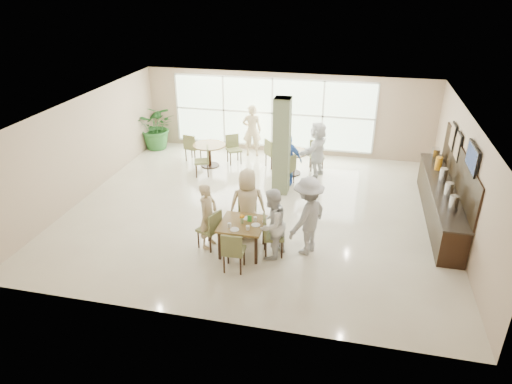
% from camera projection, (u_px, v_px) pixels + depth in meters
% --- Properties ---
extents(ground, '(10.00, 10.00, 0.00)m').
position_uv_depth(ground, '(258.00, 209.00, 12.43)').
color(ground, beige).
rests_on(ground, ground).
extents(room_shell, '(10.00, 10.00, 10.00)m').
position_uv_depth(room_shell, '(259.00, 150.00, 11.69)').
color(room_shell, white).
rests_on(room_shell, ground).
extents(window_bank, '(7.00, 0.04, 7.00)m').
position_uv_depth(window_bank, '(272.00, 113.00, 15.84)').
color(window_bank, silver).
rests_on(window_bank, ground).
extents(column, '(0.45, 0.45, 2.80)m').
position_uv_depth(column, '(282.00, 147.00, 12.80)').
color(column, '#626C4B').
rests_on(column, ground).
extents(main_table, '(0.99, 0.99, 0.75)m').
position_uv_depth(main_table, '(242.00, 226.00, 10.26)').
color(main_table, brown).
rests_on(main_table, ground).
extents(round_table_left, '(1.07, 1.07, 0.75)m').
position_uv_depth(round_table_left, '(209.00, 150.00, 14.96)').
color(round_table_left, brown).
rests_on(round_table_left, ground).
extents(round_table_right, '(1.02, 1.02, 0.75)m').
position_uv_depth(round_table_right, '(292.00, 157.00, 14.39)').
color(round_table_right, brown).
rests_on(round_table_right, ground).
extents(chairs_main_table, '(2.08, 1.98, 0.95)m').
position_uv_depth(chairs_main_table, '(241.00, 233.00, 10.37)').
color(chairs_main_table, olive).
rests_on(chairs_main_table, ground).
extents(chairs_table_left, '(2.01, 1.82, 0.95)m').
position_uv_depth(chairs_table_left, '(210.00, 153.00, 14.98)').
color(chairs_table_left, olive).
rests_on(chairs_table_left, ground).
extents(chairs_table_right, '(1.99, 1.84, 0.95)m').
position_uv_depth(chairs_table_right, '(292.00, 159.00, 14.45)').
color(chairs_table_right, olive).
rests_on(chairs_table_right, ground).
extents(tabletop_clutter, '(0.69, 0.76, 0.21)m').
position_uv_depth(tabletop_clutter, '(244.00, 222.00, 10.14)').
color(tabletop_clutter, white).
rests_on(tabletop_clutter, main_table).
extents(buffet_counter, '(0.64, 4.70, 1.95)m').
position_uv_depth(buffet_counter, '(441.00, 200.00, 11.71)').
color(buffet_counter, black).
rests_on(buffet_counter, ground).
extents(wall_tv, '(0.06, 1.00, 0.58)m').
position_uv_depth(wall_tv, '(472.00, 158.00, 9.99)').
color(wall_tv, black).
rests_on(wall_tv, ground).
extents(framed_art_a, '(0.05, 0.55, 0.70)m').
position_uv_depth(framed_art_a, '(458.00, 146.00, 11.53)').
color(framed_art_a, black).
rests_on(framed_art_a, ground).
extents(framed_art_b, '(0.05, 0.55, 0.70)m').
position_uv_depth(framed_art_b, '(453.00, 136.00, 12.23)').
color(framed_art_b, black).
rests_on(framed_art_b, ground).
extents(potted_plant, '(1.65, 1.65, 1.64)m').
position_uv_depth(potted_plant, '(157.00, 127.00, 16.36)').
color(potted_plant, '#286429').
rests_on(potted_plant, ground).
extents(teen_left, '(0.51, 0.65, 1.57)m').
position_uv_depth(teen_left, '(208.00, 216.00, 10.44)').
color(teen_left, '#CAB286').
rests_on(teen_left, ground).
extents(teen_far, '(0.96, 0.71, 1.76)m').
position_uv_depth(teen_far, '(248.00, 204.00, 10.76)').
color(teen_far, '#CAB286').
rests_on(teen_far, ground).
extents(teen_right, '(0.86, 0.97, 1.65)m').
position_uv_depth(teen_right, '(271.00, 224.00, 10.03)').
color(teen_right, white).
rests_on(teen_right, ground).
extents(teen_standing, '(1.16, 1.38, 1.85)m').
position_uv_depth(teen_standing, '(308.00, 216.00, 10.15)').
color(teen_standing, '#A5A5A7').
rests_on(teen_standing, ground).
extents(adult_a, '(1.01, 0.71, 1.57)m').
position_uv_depth(adult_a, '(287.00, 159.00, 13.61)').
color(adult_a, '#467AD4').
rests_on(adult_a, ground).
extents(adult_b, '(1.16, 1.77, 1.76)m').
position_uv_depth(adult_b, '(317.00, 150.00, 14.08)').
color(adult_b, white).
rests_on(adult_b, ground).
extents(adult_standing, '(0.72, 0.54, 1.81)m').
position_uv_depth(adult_standing, '(252.00, 130.00, 15.69)').
color(adult_standing, '#CAB286').
rests_on(adult_standing, ground).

